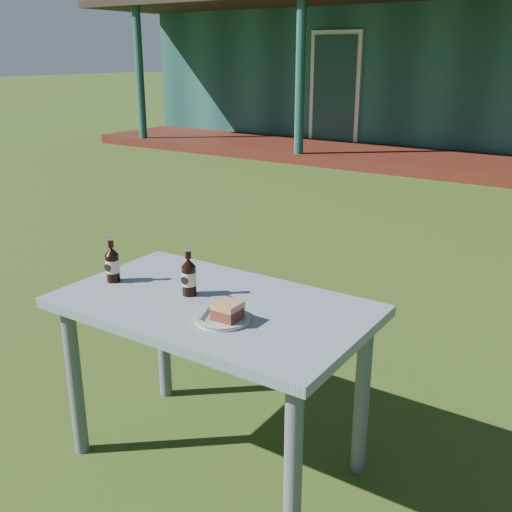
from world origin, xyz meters
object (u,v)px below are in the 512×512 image
Objects in this scene: cola_bottle_near at (189,276)px; cola_bottle_far at (112,264)px; cake_slice at (227,310)px; plate at (223,318)px; cafe_table at (213,326)px.

cola_bottle_near is 1.01× the size of cola_bottle_far.
cake_slice is at bearing -5.68° from cola_bottle_far.
cola_bottle_near is at bearing 154.57° from plate.
cola_bottle_near is (-0.28, 0.12, 0.03)m from cake_slice.
cafe_table is at bearing 142.89° from cake_slice.
cola_bottle_near is at bearing 177.07° from cafe_table.
cola_bottle_far is at bearing 174.32° from cake_slice.
cola_bottle_far reaches higher than plate.
cola_bottle_near reaches higher than cola_bottle_far.
cafe_table is 6.29× the size of cola_bottle_far.
cafe_table is at bearing -2.93° from cola_bottle_near.
cafe_table is 0.24m from cake_slice.
cake_slice is 0.48× the size of cola_bottle_far.
cola_bottle_far reaches higher than cafe_table.
cafe_table is 0.51m from cola_bottle_far.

